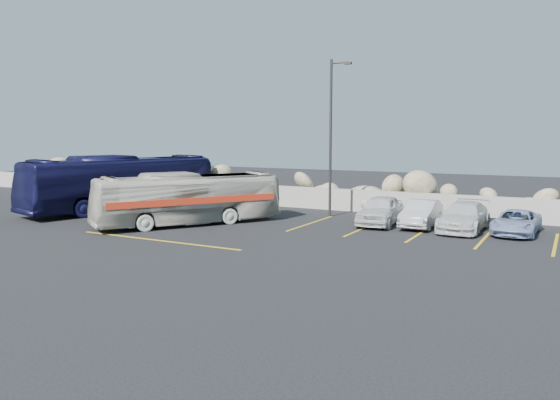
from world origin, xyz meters
The scene contains 11 objects.
ground centered at (0.00, 0.00, 0.00)m, with size 90.00×90.00×0.00m, color black.
seawall centered at (0.00, 12.00, 0.60)m, with size 60.00×0.40×1.20m, color gray.
riprap_pile centered at (0.00, 13.20, 1.30)m, with size 54.00×2.80×2.60m, color #867658, non-canonical shape.
parking_lines centered at (4.64, 5.57, 0.01)m, with size 18.16×9.36×0.01m.
lamppost centered at (2.56, 9.50, 4.30)m, with size 1.14×0.18×8.00m.
vintage_bus centered at (-2.36, 3.95, 1.23)m, with size 2.07×8.84×2.46m, color beige.
tour_coach centered at (-8.76, 6.14, 1.55)m, with size 2.60×11.11×3.09m, color black.
car_a centered at (5.62, 8.28, 0.69)m, with size 1.62×4.03×1.37m, color silver.
car_b centered at (7.48, 8.56, 0.61)m, with size 1.29×3.70×1.22m, color #B9B9BE.
car_c centered at (9.40, 8.45, 0.62)m, with size 1.75×4.30×1.25m, color silver.
car_d centered at (11.52, 8.58, 0.51)m, with size 1.71×3.70×1.03m, color #8291B8.
Camera 1 is at (13.64, -16.39, 4.20)m, focal length 35.00 mm.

